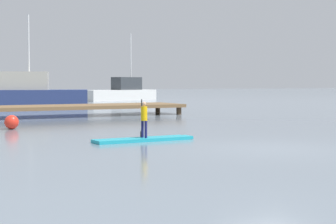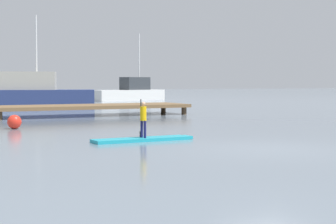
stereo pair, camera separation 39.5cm
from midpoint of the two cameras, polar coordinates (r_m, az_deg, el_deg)
name	(u,v)px [view 1 (the left image)]	position (r m, az deg, el deg)	size (l,w,h in m)	color
ground_plane	(270,148)	(15.15, 9.73, -3.70)	(240.00, 240.00, 0.00)	slate
paddleboard_near	(144,139)	(16.81, -3.14, -2.82)	(3.21, 0.73, 0.10)	#1E9EB2
paddler_child_solo	(144,118)	(16.76, -3.16, -0.58)	(0.20, 0.39, 1.16)	#19194C
fishing_boat_green_midground	(17,94)	(41.57, -15.49, 1.82)	(10.36, 5.93, 6.64)	navy
motor_boat_small_navy	(122,92)	(54.86, -4.95, 2.05)	(8.38, 4.34, 6.61)	silver
floating_dock	(86,107)	(29.77, -8.82, 0.54)	(10.51, 3.15, 0.58)	brown
mooring_buoy_mid	(12,122)	(21.85, -16.25, -1.00)	(0.54, 0.54, 0.54)	red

